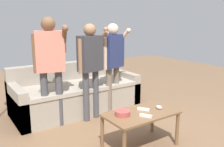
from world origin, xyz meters
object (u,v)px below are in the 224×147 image
(snack_bowl, at_px, (122,113))
(player_right, at_px, (113,58))
(player_left, at_px, (50,60))
(game_remote_wand_near, at_px, (143,109))
(coffee_table, at_px, (141,117))
(game_remote_nunchuk, at_px, (159,107))
(game_remote_wand_far, at_px, (146,116))
(player_center, at_px, (90,61))
(couch, at_px, (76,94))

(snack_bowl, xyz_separation_m, player_right, (0.64, 1.15, 0.47))
(player_left, height_order, game_remote_wand_near, player_left)
(coffee_table, distance_m, game_remote_nunchuk, 0.29)
(snack_bowl, bearing_deg, player_left, 110.83)
(game_remote_nunchuk, height_order, game_remote_wand_near, game_remote_nunchuk)
(player_right, height_order, game_remote_wand_near, player_right)
(player_right, bearing_deg, player_left, 179.32)
(game_remote_nunchuk, distance_m, game_remote_wand_far, 0.33)
(snack_bowl, height_order, player_right, player_right)
(player_center, xyz_separation_m, game_remote_wand_near, (0.15, -1.09, -0.49))
(couch, xyz_separation_m, game_remote_wand_far, (0.05, -1.80, 0.18))
(couch, xyz_separation_m, player_right, (0.50, -0.45, 0.67))
(snack_bowl, distance_m, player_center, 1.18)
(game_remote_nunchuk, bearing_deg, coffee_table, 173.40)
(player_right, height_order, game_remote_wand_far, player_right)
(coffee_table, bearing_deg, game_remote_wand_near, 27.99)
(player_left, distance_m, player_right, 1.09)
(coffee_table, bearing_deg, player_left, 119.21)
(game_remote_nunchuk, xyz_separation_m, game_remote_wand_near, (-0.20, 0.07, -0.01))
(snack_bowl, xyz_separation_m, game_remote_wand_near, (0.32, -0.02, -0.01))
(snack_bowl, distance_m, game_remote_wand_near, 0.32)
(couch, height_order, player_center, player_center)
(coffee_table, height_order, snack_bowl, snack_bowl)
(coffee_table, height_order, player_right, player_right)
(couch, height_order, game_remote_nunchuk, couch)
(game_remote_nunchuk, height_order, game_remote_wand_far, game_remote_nunchuk)
(game_remote_wand_far, bearing_deg, coffee_table, 73.93)
(couch, height_order, game_remote_wand_near, couch)
(coffee_table, relative_size, player_center, 0.59)
(game_remote_wand_far, bearing_deg, player_left, 115.32)
(game_remote_wand_near, bearing_deg, player_center, 97.90)
(game_remote_wand_near, xyz_separation_m, game_remote_wand_far, (-0.12, -0.18, 0.00))
(game_remote_nunchuk, relative_size, player_center, 0.06)
(player_center, xyz_separation_m, game_remote_wand_far, (0.03, -1.27, -0.49))
(game_remote_wand_far, bearing_deg, game_remote_nunchuk, 18.51)
(coffee_table, height_order, game_remote_wand_far, game_remote_wand_far)
(player_left, distance_m, game_remote_wand_far, 1.60)
(couch, relative_size, game_remote_wand_far, 14.68)
(game_remote_nunchuk, xyz_separation_m, player_right, (0.13, 1.24, 0.48))
(player_left, bearing_deg, coffee_table, -60.79)
(player_left, bearing_deg, player_right, -0.68)
(game_remote_wand_far, bearing_deg, game_remote_wand_near, 56.55)
(coffee_table, relative_size, game_remote_nunchuk, 10.33)
(coffee_table, distance_m, snack_bowl, 0.26)
(snack_bowl, distance_m, game_remote_wand_far, 0.28)
(couch, relative_size, player_left, 1.33)
(game_remote_wand_near, height_order, game_remote_wand_far, same)
(player_left, xyz_separation_m, game_remote_wand_far, (0.64, -1.36, -0.55))
(snack_bowl, relative_size, game_remote_wand_near, 1.24)
(coffee_table, xyz_separation_m, snack_bowl, (-0.24, 0.06, 0.09))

